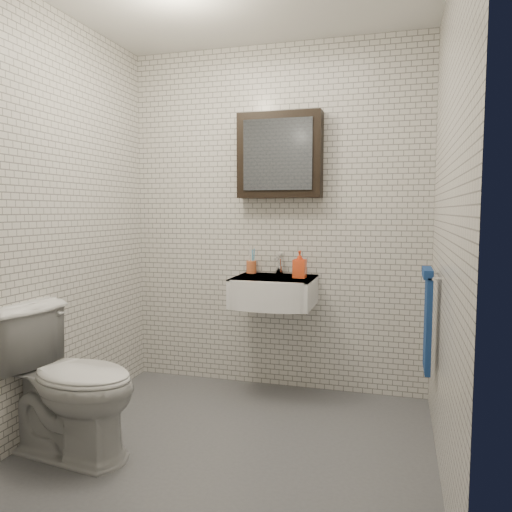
% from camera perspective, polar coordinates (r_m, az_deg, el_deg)
% --- Properties ---
extents(ground, '(2.20, 2.00, 0.01)m').
position_cam_1_polar(ground, '(3.01, -2.75, -20.53)').
color(ground, '#52545A').
rests_on(ground, ground).
extents(room_shell, '(2.22, 2.02, 2.51)m').
position_cam_1_polar(room_shell, '(2.71, -2.88, 8.51)').
color(room_shell, silver).
rests_on(room_shell, ground).
extents(washbasin, '(0.55, 0.50, 0.20)m').
position_cam_1_polar(washbasin, '(3.44, 1.93, -4.06)').
color(washbasin, white).
rests_on(washbasin, room_shell).
extents(faucet, '(0.06, 0.20, 0.15)m').
position_cam_1_polar(faucet, '(3.61, 2.69, -1.04)').
color(faucet, silver).
rests_on(faucet, washbasin).
extents(mirror_cabinet, '(0.60, 0.15, 0.60)m').
position_cam_1_polar(mirror_cabinet, '(3.61, 2.73, 11.40)').
color(mirror_cabinet, black).
rests_on(mirror_cabinet, room_shell).
extents(towel_rail, '(0.09, 0.30, 0.58)m').
position_cam_1_polar(towel_rail, '(2.98, 19.05, -6.43)').
color(towel_rail, silver).
rests_on(towel_rail, room_shell).
extents(toothbrush_cup, '(0.08, 0.08, 0.20)m').
position_cam_1_polar(toothbrush_cup, '(3.68, -0.53, -1.19)').
color(toothbrush_cup, '#CF6133').
rests_on(toothbrush_cup, washbasin).
extents(soap_bottle, '(0.09, 0.09, 0.19)m').
position_cam_1_polar(soap_bottle, '(3.43, 5.01, -0.95)').
color(soap_bottle, '#E05317').
rests_on(soap_bottle, washbasin).
extents(toilet, '(0.85, 0.56, 0.81)m').
position_cam_1_polar(toilet, '(2.92, -20.63, -13.20)').
color(toilet, silver).
rests_on(toilet, ground).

